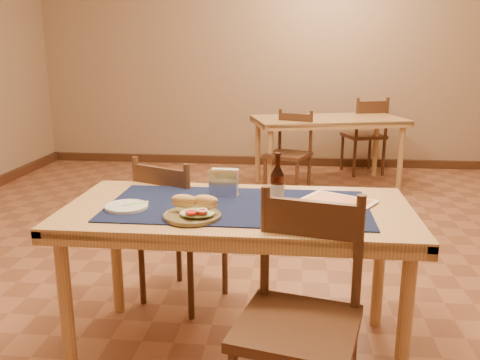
# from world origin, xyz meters

# --- Properties ---
(room) EXTENTS (6.04, 7.04, 2.84)m
(room) POSITION_xyz_m (0.00, 0.00, 1.40)
(room) COLOR #8E593E
(room) RESTS_ON ground
(main_table) EXTENTS (1.60, 0.80, 0.75)m
(main_table) POSITION_xyz_m (0.00, -0.80, 0.67)
(main_table) COLOR tan
(main_table) RESTS_ON ground
(placemat) EXTENTS (1.20, 0.60, 0.01)m
(placemat) POSITION_xyz_m (0.00, -0.80, 0.75)
(placemat) COLOR #10193D
(placemat) RESTS_ON main_table
(baseboard) EXTENTS (6.00, 7.00, 0.10)m
(baseboard) POSITION_xyz_m (0.00, 0.00, 0.05)
(baseboard) COLOR #3F2316
(baseboard) RESTS_ON ground
(back_table) EXTENTS (1.73, 1.18, 0.75)m
(back_table) POSITION_xyz_m (0.62, 2.49, 0.67)
(back_table) COLOR tan
(back_table) RESTS_ON ground
(chair_main_far) EXTENTS (0.54, 0.54, 0.89)m
(chair_main_far) POSITION_xyz_m (-0.39, -0.33, 0.46)
(chair_main_far) COLOR #3F2316
(chair_main_far) RESTS_ON ground
(chair_main_near) EXTENTS (0.52, 0.52, 0.93)m
(chair_main_near) POSITION_xyz_m (0.29, -1.31, 0.49)
(chair_main_near) COLOR #3F2316
(chair_main_near) RESTS_ON ground
(chair_back_near) EXTENTS (0.52, 0.52, 0.86)m
(chair_back_near) POSITION_xyz_m (0.22, 2.05, 0.45)
(chair_back_near) COLOR #3F2316
(chair_back_near) RESTS_ON ground
(chair_back_far) EXTENTS (0.54, 0.54, 0.93)m
(chair_back_far) POSITION_xyz_m (1.11, 3.09, 0.48)
(chair_back_far) COLOR #3F2316
(chair_back_far) RESTS_ON ground
(sandwich_plate) EXTENTS (0.25, 0.25, 0.10)m
(sandwich_plate) POSITION_xyz_m (-0.17, -1.00, 0.78)
(sandwich_plate) COLOR brown
(sandwich_plate) RESTS_ON placemat
(side_plate) EXTENTS (0.20, 0.20, 0.02)m
(side_plate) POSITION_xyz_m (-0.50, -0.90, 0.76)
(side_plate) COLOR silver
(side_plate) RESTS_ON placemat
(fork) EXTENTS (0.11, 0.08, 0.00)m
(fork) POSITION_xyz_m (-0.46, -0.87, 0.77)
(fork) COLOR #8BE980
(fork) RESTS_ON side_plate
(beer_bottle) EXTENTS (0.07, 0.07, 0.25)m
(beer_bottle) POSITION_xyz_m (0.18, -0.78, 0.85)
(beer_bottle) COLOR #48180C
(beer_bottle) RESTS_ON placemat
(napkin_holder) EXTENTS (0.15, 0.06, 0.13)m
(napkin_holder) POSITION_xyz_m (-0.09, -0.64, 0.82)
(napkin_holder) COLOR silver
(napkin_holder) RESTS_ON placemat
(menu_card) EXTENTS (0.40, 0.37, 0.01)m
(menu_card) POSITION_xyz_m (0.46, -0.70, 0.76)
(menu_card) COLOR beige
(menu_card) RESTS_ON placemat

